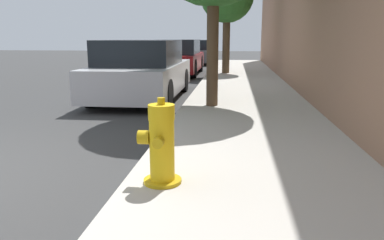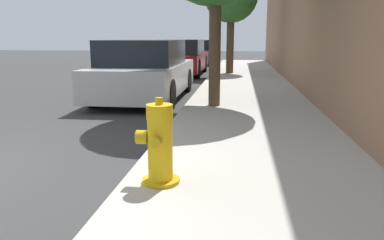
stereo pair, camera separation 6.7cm
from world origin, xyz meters
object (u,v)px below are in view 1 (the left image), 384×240
at_px(parked_car_far, 195,52).
at_px(parked_car_mid, 179,58).
at_px(fire_hydrant, 161,145).
at_px(parked_car_near, 142,71).

bearing_deg(parked_car_far, parked_car_mid, -90.13).
bearing_deg(fire_hydrant, parked_car_far, 94.91).
bearing_deg(parked_car_mid, fire_hydrant, -82.45).
distance_m(fire_hydrant, parked_car_near, 5.94).
height_order(parked_car_near, parked_car_mid, parked_car_near).
distance_m(parked_car_near, parked_car_far, 12.71).
bearing_deg(parked_car_far, fire_hydrant, -85.09).
relative_size(parked_car_near, parked_car_mid, 0.96).
relative_size(fire_hydrant, parked_car_far, 0.21).
bearing_deg(fire_hydrant, parked_car_mid, 97.55).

